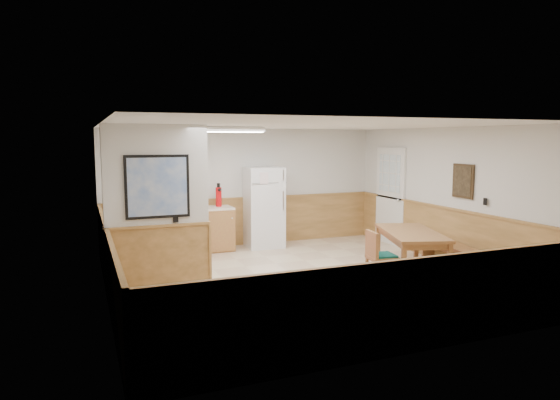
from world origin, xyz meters
name	(u,v)px	position (x,y,z in m)	size (l,w,h in m)	color
ground	(302,280)	(0.00, 0.00, 0.00)	(6.00, 6.00, 0.00)	beige
ceiling	(303,125)	(0.00, 0.00, 2.50)	(6.00, 6.00, 0.02)	white
back_wall	(245,187)	(0.00, 3.00, 1.25)	(6.00, 0.02, 2.50)	silver
right_wall	(452,196)	(3.00, 0.00, 1.25)	(0.02, 6.00, 2.50)	silver
left_wall	(104,215)	(-3.00, 0.00, 1.25)	(0.02, 6.00, 2.50)	silver
wainscot_back	(245,222)	(0.00, 2.98, 0.50)	(6.00, 0.04, 1.00)	tan
wainscot_right	(449,237)	(2.98, 0.00, 0.50)	(0.04, 6.00, 1.00)	tan
wainscot_left	(108,268)	(-2.98, 0.00, 0.50)	(0.04, 6.00, 1.00)	tan
partition_wall	(157,211)	(-2.25, 0.19, 1.23)	(1.50, 0.20, 2.50)	silver
kitchen_counter	(193,230)	(-1.21, 2.68, 0.46)	(2.20, 0.61, 1.00)	olive
exterior_door	(390,196)	(2.96, 1.90, 1.05)	(0.07, 1.02, 2.15)	white
kitchen_window	(144,176)	(-2.10, 2.98, 1.55)	(0.80, 0.04, 1.00)	white
wall_painting	(463,181)	(2.97, -0.30, 1.55)	(0.04, 0.50, 0.60)	#352615
fluorescent_fixture	(230,130)	(-0.80, 1.30, 2.45)	(1.20, 0.30, 0.09)	white
refrigerator	(264,207)	(0.30, 2.63, 0.85)	(0.78, 0.74, 1.70)	white
dining_table	(411,237)	(1.82, -0.41, 0.66)	(1.33, 1.85, 0.75)	olive
dining_bench	(452,249)	(2.76, -0.32, 0.34)	(0.65, 1.65, 0.45)	olive
dining_chair	(377,253)	(1.01, -0.65, 0.50)	(0.63, 0.48, 0.85)	olive
fire_extinguisher	(219,196)	(-0.65, 2.72, 1.11)	(0.13, 0.13, 0.48)	red
soap_bottle	(139,206)	(-2.25, 2.69, 1.00)	(0.06, 0.06, 0.20)	green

